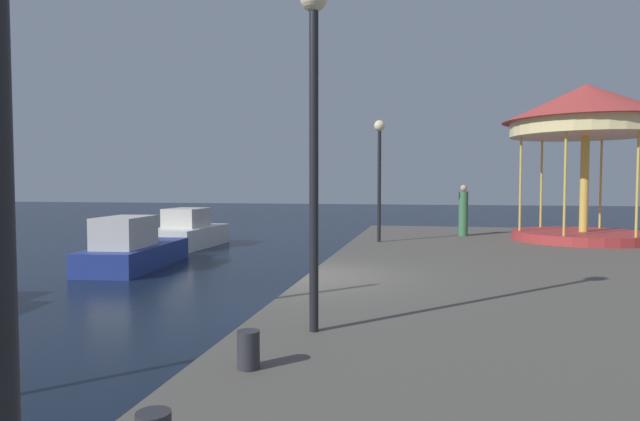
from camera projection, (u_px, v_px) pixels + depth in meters
The scene contains 8 objects.
ground_plane at pixel (306, 313), 11.51m from camera, with size 120.00×120.00×0.00m, color black.
motorboat_blue at pixel (133, 249), 17.63m from camera, with size 2.30×5.11×1.70m.
motorboat_white at pixel (188, 232), 23.48m from camera, with size 2.13×4.36×1.67m.
carousel at pixel (586, 125), 18.33m from camera, with size 5.41×5.41×5.26m.
lamp_post_mid_promenade at pixel (314, 97), 7.01m from camera, with size 0.36×0.36×4.49m.
lamp_post_far_end at pixel (379, 158), 17.98m from camera, with size 0.36×0.36×4.02m.
bollard_south at pixel (248, 350), 5.71m from camera, with size 0.24×0.24×0.40m, color #2D2D33.
person_near_carousel at pixel (463, 212), 20.15m from camera, with size 0.34×0.34×1.89m.
Camera 1 is at (2.48, -11.11, 2.74)m, focal length 30.64 mm.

